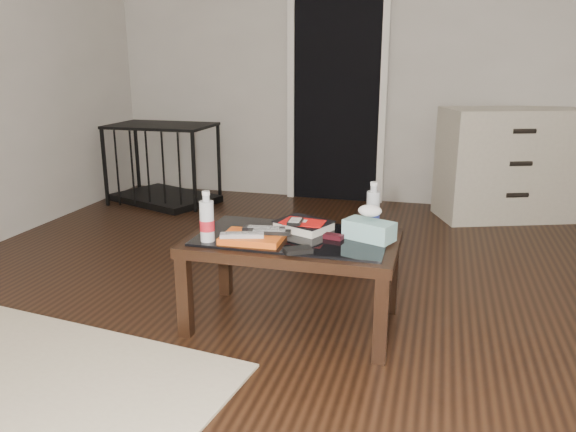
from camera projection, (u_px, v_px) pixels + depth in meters
name	position (u px, v px, depth m)	size (l,w,h in m)	color
ground	(322.00, 314.00, 2.92)	(5.00, 5.00, 0.00)	black
doorway	(337.00, 88.00, 5.04)	(0.90, 0.08, 2.07)	black
coffee_table	(293.00, 248.00, 2.71)	(1.00, 0.60, 0.46)	black
dresser	(516.00, 164.00, 4.58)	(1.30, 0.89, 0.90)	beige
pet_crate	(164.00, 177.00, 5.16)	(1.06, 0.89, 0.71)	black
magazines	(253.00, 238.00, 2.62)	(0.28, 0.21, 0.03)	#E25715
remote_silver	(242.00, 235.00, 2.57)	(0.20, 0.05, 0.02)	#A1A2A6
remote_black_front	(269.00, 232.00, 2.62)	(0.20, 0.05, 0.02)	black
remote_black_back	(264.00, 229.00, 2.67)	(0.20, 0.05, 0.02)	black
textbook	(304.00, 225.00, 2.78)	(0.25, 0.20, 0.05)	black
dvd_mailers	(302.00, 221.00, 2.75)	(0.19, 0.14, 0.01)	red
ipod	(295.00, 221.00, 2.72)	(0.06, 0.10, 0.02)	black
flip_phone	(333.00, 237.00, 2.64)	(0.09, 0.05, 0.02)	black
wallet	(298.00, 250.00, 2.46)	(0.12, 0.07, 0.02)	black
water_bottle_left	(207.00, 216.00, 2.59)	(0.07, 0.07, 0.24)	silver
water_bottle_right	(373.00, 206.00, 2.77)	(0.07, 0.07, 0.24)	silver
tissue_box	(369.00, 230.00, 2.63)	(0.23, 0.12, 0.09)	teal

